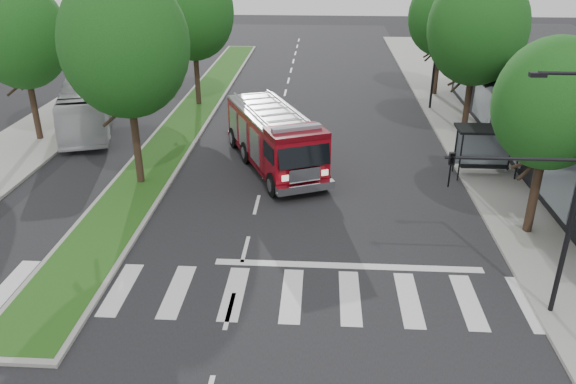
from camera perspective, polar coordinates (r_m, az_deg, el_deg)
name	(u,v)px	position (r m, az deg, el deg)	size (l,w,h in m)	color
ground	(245,249)	(22.32, -4.35, -5.81)	(140.00, 140.00, 0.00)	black
sidewalk_right	(498,161)	(32.59, 20.52, 2.94)	(5.00, 80.00, 0.15)	gray
sidewalk_left	(16,151)	(35.64, -25.92, 3.80)	(5.00, 80.00, 0.15)	gray
median	(193,113)	(39.69, -9.62, 7.95)	(3.00, 50.00, 0.15)	gray
bus_shelter	(488,138)	(29.90, 19.61, 5.20)	(3.20, 1.60, 2.61)	black
tree_right_near	(552,105)	(23.46, 25.27, 8.04)	(4.40, 4.40, 8.05)	black
tree_right_mid	(478,28)	(34.48, 18.70, 15.46)	(5.60, 5.60, 9.72)	black
tree_right_far	(443,17)	(44.22, 15.43, 16.80)	(5.00, 5.00, 8.73)	black
tree_median_near	(125,45)	(26.93, -16.25, 14.17)	(5.80, 5.80, 10.16)	black
tree_median_far	(193,12)	(40.31, -9.65, 17.54)	(5.60, 5.60, 9.72)	black
tree_left_mid	(20,36)	(35.68, -25.55, 14.13)	(5.20, 5.20, 9.16)	black
streetlight_right_near	(549,183)	(18.19, 25.03, 0.84)	(4.08, 0.22, 8.00)	black
streetlight_right_far	(434,45)	(40.32, 14.63, 14.22)	(2.11, 0.20, 8.00)	black
fire_engine	(274,139)	(29.56, -1.42, 5.45)	(6.24, 9.68, 3.24)	#53040B
city_bus	(88,103)	(38.28, -19.68, 8.56)	(2.63, 11.25, 3.13)	silver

